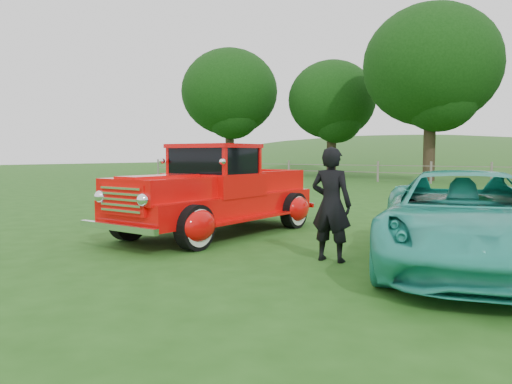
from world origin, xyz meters
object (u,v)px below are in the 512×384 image
Objects in this scene: teal_sedan at (464,219)px; man at (331,204)px; tree_mid_west at (332,100)px; red_pickup at (216,194)px; tree_near_west at (431,66)px; tree_far_west at (230,92)px.

teal_sedan is 2.89× the size of man.
tree_mid_west is 30.65m from teal_sedan.
tree_mid_west is 1.69× the size of red_pickup.
tree_mid_west is at bearing 103.17° from teal_sedan.
tree_mid_west is at bearing -67.67° from man.
tree_mid_west is 5.01× the size of man.
tree_near_west is at bearing 96.86° from red_pickup.
tree_far_west is at bearing -165.96° from tree_mid_west.
red_pickup is 2.96× the size of man.
tree_near_west reaches higher than tree_far_west.
man is at bearing -63.23° from tree_mid_west.
tree_far_west is at bearing 128.39° from red_pickup.
tree_near_west is at bearing 90.30° from teal_sedan.
tree_mid_west is 28.32m from red_pickup.
red_pickup is 4.72m from teal_sedan.
teal_sedan is at bearing -59.76° from tree_mid_west.
tree_far_west is 5.88× the size of man.
teal_sedan is at bearing -72.63° from tree_near_west.
tree_mid_west is (8.00, 2.00, -0.94)m from tree_far_west.
red_pickup reaches higher than teal_sedan.
man is at bearing -175.14° from teal_sedan.
tree_near_west reaches higher than tree_mid_west.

